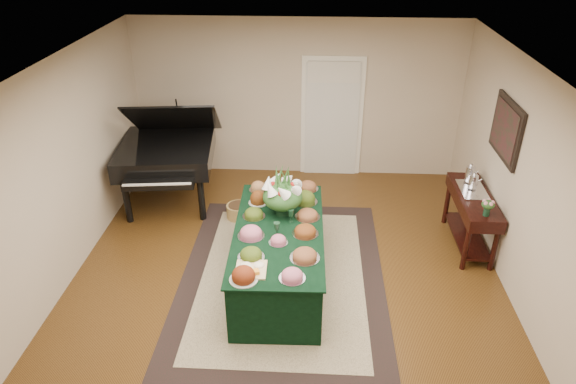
# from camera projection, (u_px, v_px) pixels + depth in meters

# --- Properties ---
(ground) EXTENTS (6.00, 6.00, 0.00)m
(ground) POSITION_uv_depth(u_px,v_px,m) (287.00, 273.00, 6.71)
(ground) COLOR #321D0B
(ground) RESTS_ON ground
(area_rug) EXTENTS (2.60, 3.64, 0.01)m
(area_rug) POSITION_uv_depth(u_px,v_px,m) (282.00, 277.00, 6.63)
(area_rug) COLOR black
(area_rug) RESTS_ON ground
(kitchen_doorway) EXTENTS (1.05, 0.07, 2.10)m
(kitchen_doorway) POSITION_uv_depth(u_px,v_px,m) (332.00, 119.00, 8.78)
(kitchen_doorway) COLOR white
(kitchen_doorway) RESTS_ON ground
(buffet_table) EXTENTS (1.13, 2.30, 0.79)m
(buffet_table) POSITION_uv_depth(u_px,v_px,m) (279.00, 256.00, 6.37)
(buffet_table) COLOR black
(buffet_table) RESTS_ON ground
(food_platters) EXTENTS (0.98, 2.31, 0.14)m
(food_platters) POSITION_uv_depth(u_px,v_px,m) (279.00, 222.00, 6.24)
(food_platters) COLOR silver
(food_platters) RESTS_ON buffet_table
(cutting_board) EXTENTS (0.34, 0.34, 0.10)m
(cutting_board) POSITION_uv_depth(u_px,v_px,m) (251.00, 267.00, 5.49)
(cutting_board) COLOR tan
(cutting_board) RESTS_ON buffet_table
(green_goblets) EXTENTS (0.22, 0.39, 0.18)m
(green_goblets) POSITION_uv_depth(u_px,v_px,m) (284.00, 222.00, 6.16)
(green_goblets) COLOR black
(green_goblets) RESTS_ON buffet_table
(floral_centerpiece) EXTENTS (0.52, 0.52, 0.52)m
(floral_centerpiece) POSITION_uv_depth(u_px,v_px,m) (283.00, 192.00, 6.37)
(floral_centerpiece) COLOR black
(floral_centerpiece) RESTS_ON buffet_table
(grand_piano) EXTENTS (1.65, 1.85, 1.75)m
(grand_piano) POSITION_uv_depth(u_px,v_px,m) (167.00, 152.00, 7.94)
(grand_piano) COLOR black
(grand_piano) RESTS_ON ground
(wicker_basket) EXTENTS (0.36, 0.36, 0.22)m
(wicker_basket) POSITION_uv_depth(u_px,v_px,m) (238.00, 212.00, 7.86)
(wicker_basket) COLOR olive
(wicker_basket) RESTS_ON ground
(mahogany_sideboard) EXTENTS (0.45, 1.36, 0.80)m
(mahogany_sideboard) POSITION_uv_depth(u_px,v_px,m) (473.00, 207.00, 6.99)
(mahogany_sideboard) COLOR black
(mahogany_sideboard) RESTS_ON ground
(tea_service) EXTENTS (0.34, 0.58, 0.30)m
(tea_service) POSITION_uv_depth(u_px,v_px,m) (472.00, 179.00, 7.05)
(tea_service) COLOR silver
(tea_service) RESTS_ON mahogany_sideboard
(pink_bouquet) EXTENTS (0.18, 0.18, 0.23)m
(pink_bouquet) POSITION_uv_depth(u_px,v_px,m) (488.00, 205.00, 6.38)
(pink_bouquet) COLOR black
(pink_bouquet) RESTS_ON mahogany_sideboard
(wall_painting) EXTENTS (0.05, 0.95, 0.75)m
(wall_painting) POSITION_uv_depth(u_px,v_px,m) (506.00, 130.00, 6.43)
(wall_painting) COLOR black
(wall_painting) RESTS_ON ground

